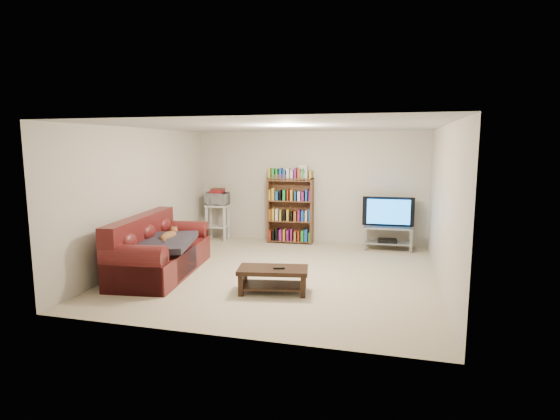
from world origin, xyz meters
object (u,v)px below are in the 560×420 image
(sofa, at_px, (157,254))
(bookshelf, at_px, (290,210))
(coffee_table, at_px, (273,275))
(tv_stand, at_px, (387,234))

(sofa, relative_size, bookshelf, 1.65)
(sofa, distance_m, bookshelf, 3.25)
(sofa, relative_size, coffee_table, 2.20)
(tv_stand, bearing_deg, bookshelf, 173.75)
(sofa, xyz_separation_m, tv_stand, (3.66, 2.65, -0.01))
(tv_stand, bearing_deg, coffee_table, -118.56)
(bookshelf, bearing_deg, coffee_table, -83.66)
(coffee_table, bearing_deg, bookshelf, 89.16)
(coffee_table, distance_m, bookshelf, 3.32)
(sofa, height_order, tv_stand, sofa)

